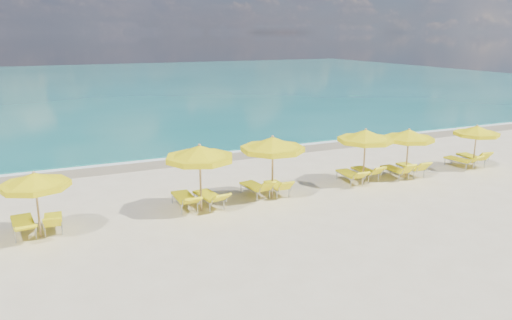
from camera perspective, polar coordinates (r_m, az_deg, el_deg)
name	(u,v)px	position (r m, az deg, el deg)	size (l,w,h in m)	color
ground_plane	(272,199)	(19.17, 1.87, -4.49)	(120.00, 120.00, 0.00)	beige
ocean	(100,84)	(65.05, -17.45, 8.24)	(120.00, 80.00, 0.30)	#126863
wet_sand_band	(208,157)	(25.74, -5.46, 0.37)	(120.00, 2.60, 0.01)	tan
foam_line	(203,153)	(26.48, -6.03, 0.75)	(120.00, 1.20, 0.03)	white
whitecap_near	(69,133)	(33.88, -20.58, 2.90)	(14.00, 0.36, 0.05)	white
whitecap_far	(232,106)	(43.78, -2.71, 6.21)	(18.00, 0.30, 0.05)	white
umbrella_1	(35,181)	(16.54, -23.97, -2.22)	(2.26, 2.26, 2.14)	tan
umbrella_2	(200,154)	(17.43, -6.46, 0.71)	(2.49, 2.49, 2.47)	tan
umbrella_3	(273,145)	(18.72, 1.91, 1.75)	(3.04, 3.04, 2.47)	tan
umbrella_4	(365,136)	(21.23, 12.40, 2.65)	(2.60, 2.60, 2.35)	tan
umbrella_5	(409,136)	(22.52, 17.06, 2.68)	(2.18, 2.18, 2.20)	tan
umbrella_6	(477,131)	(25.29, 23.91, 3.04)	(2.19, 2.19, 2.07)	tan
lounger_1_left	(24,228)	(17.44, -25.03, -7.04)	(0.82, 2.04, 0.73)	#A5A8AD
lounger_1_right	(54,224)	(17.44, -22.14, -6.81)	(0.64, 1.69, 0.78)	#A5A8AD
lounger_2_left	(185,202)	(18.30, -8.12, -4.78)	(0.69, 2.01, 0.79)	#A5A8AD
lounger_2_right	(209,200)	(18.40, -5.35, -4.60)	(0.89, 2.00, 0.80)	#A5A8AD
lounger_3_left	(256,190)	(19.44, -0.05, -3.50)	(0.83, 1.87, 0.87)	#A5A8AD
lounger_3_right	(277,189)	(19.70, 2.43, -3.33)	(0.61, 1.69, 0.80)	#A5A8AD
lounger_4_left	(350,178)	(21.52, 10.69, -2.00)	(0.76, 1.89, 0.78)	#A5A8AD
lounger_4_right	(366,174)	(22.22, 12.42, -1.58)	(0.63, 1.76, 0.80)	#A5A8AD
lounger_5_left	(395,173)	(22.73, 15.64, -1.42)	(0.64, 1.73, 0.84)	#A5A8AD
lounger_5_right	(411,170)	(23.34, 17.28, -1.12)	(0.71, 1.80, 0.85)	#A5A8AD
lounger_6_left	(460,163)	(25.46, 22.27, -0.31)	(0.81, 1.83, 0.78)	#A5A8AD
lounger_6_right	(471,160)	(26.15, 23.39, -0.01)	(0.89, 1.92, 0.89)	#A5A8AD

